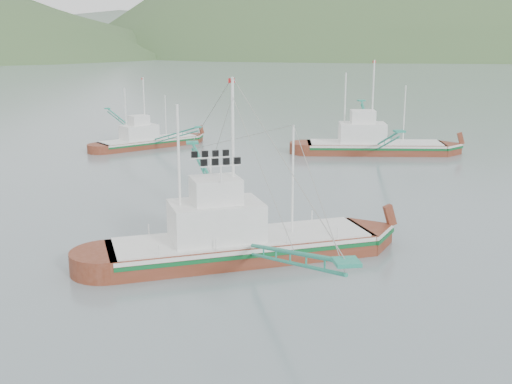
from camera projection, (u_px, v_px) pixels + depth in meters
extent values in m
plane|color=slate|center=(271.00, 269.00, 37.85)|extent=(1200.00, 1200.00, 0.00)
cube|color=maroon|center=(242.00, 255.00, 39.59)|extent=(16.75, 6.82, 2.17)
cube|color=silver|center=(242.00, 240.00, 39.37)|extent=(16.44, 6.85, 0.24)
cube|color=#0C5726|center=(242.00, 245.00, 39.43)|extent=(16.44, 6.87, 0.24)
cube|color=silver|center=(242.00, 237.00, 39.31)|extent=(15.91, 6.48, 0.13)
cube|color=silver|center=(216.00, 222.00, 38.58)|extent=(5.90, 4.27, 2.39)
cube|color=silver|center=(216.00, 190.00, 38.11)|extent=(3.16, 2.80, 1.52)
cylinder|color=white|center=(233.00, 160.00, 38.00)|extent=(0.17, 0.17, 9.76)
cylinder|color=white|center=(179.00, 176.00, 37.25)|extent=(0.15, 0.15, 8.30)
cylinder|color=white|center=(293.00, 180.00, 39.44)|extent=(0.13, 0.13, 6.83)
cube|color=maroon|center=(375.00, 152.00, 74.30)|extent=(16.16, 6.90, 2.09)
cube|color=silver|center=(375.00, 144.00, 74.09)|extent=(15.87, 6.93, 0.23)
cube|color=#0C5726|center=(375.00, 146.00, 74.15)|extent=(15.87, 6.95, 0.23)
cube|color=silver|center=(375.00, 142.00, 74.04)|extent=(15.35, 6.56, 0.13)
cube|color=silver|center=(362.00, 133.00, 73.83)|extent=(5.73, 4.22, 2.30)
cube|color=silver|center=(363.00, 117.00, 73.38)|extent=(3.08, 2.75, 1.46)
cylinder|color=white|center=(373.00, 102.00, 72.94)|extent=(0.17, 0.17, 9.40)
cylinder|color=white|center=(345.00, 108.00, 73.22)|extent=(0.15, 0.15, 7.99)
cylinder|color=white|center=(404.00, 115.00, 73.15)|extent=(0.13, 0.13, 6.58)
cube|color=maroon|center=(149.00, 146.00, 78.62)|extent=(12.44, 9.01, 1.66)
cube|color=silver|center=(149.00, 140.00, 78.45)|extent=(12.26, 8.94, 0.18)
cube|color=#0C5726|center=(149.00, 142.00, 78.50)|extent=(12.27, 8.96, 0.18)
cube|color=silver|center=(149.00, 139.00, 78.41)|extent=(11.82, 8.56, 0.10)
cube|color=silver|center=(139.00, 132.00, 77.46)|extent=(4.91, 4.35, 1.82)
cube|color=silver|center=(139.00, 120.00, 77.10)|extent=(2.77, 2.65, 1.16)
cylinder|color=white|center=(144.00, 109.00, 77.28)|extent=(0.13, 0.13, 7.45)
cylinder|color=white|center=(126.00, 115.00, 75.93)|extent=(0.12, 0.12, 6.34)
cylinder|color=white|center=(166.00, 116.00, 79.27)|extent=(0.10, 0.10, 5.22)
ellipsoid|color=#38552B|center=(490.00, 52.00, 484.37)|extent=(684.00, 432.00, 306.00)
ellipsoid|color=slate|center=(201.00, 49.00, 580.13)|extent=(960.00, 400.00, 240.00)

